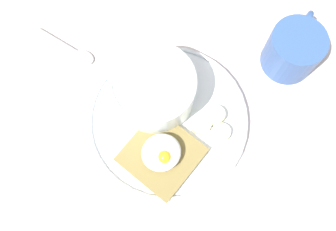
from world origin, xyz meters
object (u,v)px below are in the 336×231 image
Objects in this scene: banana_slice_front at (200,124)px; banana_slice_left at (221,133)px; banana_slice_back at (215,115)px; coffee_mug at (293,50)px; spoon at (72,50)px; toast_slice at (161,155)px; poached_egg at (162,153)px; oatmeal_bowl at (153,90)px.

banana_slice_left is at bearing -55.08° from banana_slice_front.
banana_slice_left is 0.93× the size of banana_slice_back.
banana_slice_back is 0.34× the size of coffee_mug.
banana_slice_back is 26.78cm from spoon.
banana_slice_front is 25.40cm from spoon.
toast_slice is at bearing -172.00° from coffee_mug.
spoon is at bearing 118.45° from banana_slice_left.
poached_egg is at bearing -80.47° from spoon.
banana_slice_left is (6.07, -10.60, -2.76)cm from oatmeal_bowl.
oatmeal_bowl reaches higher than poached_egg.
banana_slice_back reaches higher than banana_slice_front.
toast_slice is 24.04cm from spoon.
oatmeal_bowl is at bearing 167.29° from coffee_mug.
poached_egg is 1.53× the size of banana_slice_front.
banana_slice_front reaches higher than spoon.
oatmeal_bowl is 17.13cm from spoon.
oatmeal_bowl is at bearing 131.25° from banana_slice_back.
oatmeal_bowl is 10.63cm from banana_slice_back.
banana_slice_front is at bearing 179.97° from banana_slice_back.
spoon is at bearing 117.56° from banana_slice_front.
poached_egg reaches higher than toast_slice.
poached_egg is at bearing -90.98° from toast_slice.
banana_slice_left is 2.95cm from banana_slice_back.
banana_slice_back is (6.78, -7.73, -2.68)cm from oatmeal_bowl.
toast_slice reaches higher than spoon.
oatmeal_bowl is 3.71× the size of banana_slice_left.
oatmeal_bowl is 23.51cm from coffee_mug.
banana_slice_left is 0.31× the size of spoon.
toast_slice is 3.41× the size of banana_slice_front.
banana_slice_left reaches higher than spoon.
toast_slice is at bearing -112.44° from oatmeal_bowl.
coffee_mug is at bearing 17.84° from banana_slice_left.
coffee_mug is at bearing 8.18° from poached_egg.
toast_slice is at bearing -171.36° from banana_slice_front.
banana_slice_left is at bearing -103.92° from banana_slice_back.
banana_slice_back is 16.49cm from coffee_mug.
oatmeal_bowl reaches higher than banana_slice_front.
banana_slice_left is 28.88cm from spoon.
banana_slice_back is (10.46, 1.26, -1.77)cm from poached_egg.
coffee_mug is at bearing 9.02° from banana_slice_back.
oatmeal_bowl is 0.96× the size of toast_slice.
toast_slice is 2.24× the size of poached_egg.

